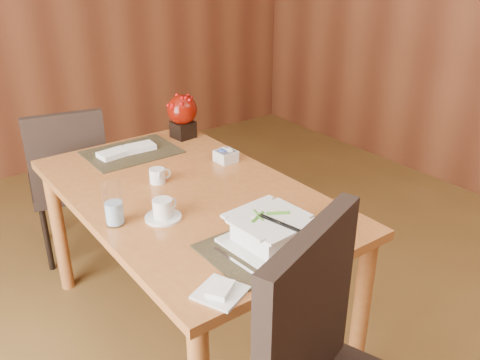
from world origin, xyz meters
TOP-DOWN VIEW (x-y plane):
  - dining_table at (0.00, 0.60)m, footprint 0.90×1.50m
  - placemat_near at (0.00, 0.05)m, footprint 0.45×0.33m
  - placemat_far at (0.00, 1.15)m, footprint 0.45×0.33m
  - soup_setting at (0.01, 0.06)m, footprint 0.30×0.30m
  - coffee_cup at (-0.20, 0.45)m, footprint 0.14×0.14m
  - water_glass at (-0.37, 0.52)m, footprint 0.09×0.09m
  - creamer_jug at (-0.06, 0.76)m, footprint 0.11×0.11m
  - sugar_caddy at (0.32, 0.77)m, footprint 0.10×0.10m
  - berry_decor at (0.33, 1.19)m, footprint 0.16×0.16m
  - napkins_far at (-0.01, 1.15)m, footprint 0.30×0.11m
  - bread_plate at (-0.29, -0.07)m, footprint 0.18×0.18m
  - far_chair at (-0.21, 1.56)m, footprint 0.51×0.52m

SIDE VIEW (x-z plane):
  - far_chair at x=-0.21m, z-range 0.06..0.98m
  - dining_table at x=0.00m, z-range 0.28..1.03m
  - placemat_near at x=0.00m, z-range 0.75..0.76m
  - placemat_far at x=0.00m, z-range 0.75..0.76m
  - bread_plate at x=-0.29m, z-range 0.75..0.76m
  - napkins_far at x=-0.01m, z-range 0.76..0.78m
  - sugar_caddy at x=0.32m, z-range 0.75..0.81m
  - creamer_jug at x=-0.06m, z-range 0.75..0.82m
  - coffee_cup at x=-0.20m, z-range 0.74..0.83m
  - soup_setting at x=0.01m, z-range 0.75..0.86m
  - water_glass at x=-0.37m, z-range 0.75..0.92m
  - berry_decor at x=0.33m, z-range 0.77..1.01m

